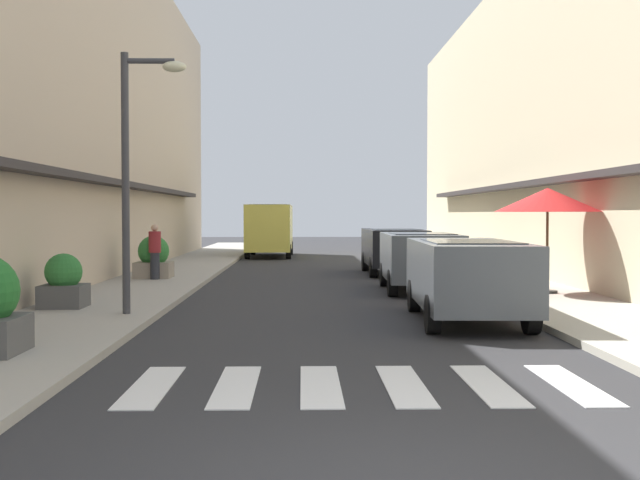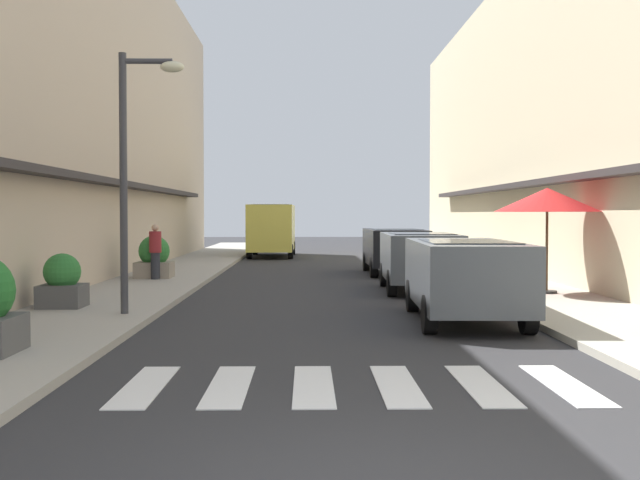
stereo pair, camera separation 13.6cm
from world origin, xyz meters
TOP-DOWN VIEW (x-y plane):
  - ground_plane at (0.00, 16.54)m, footprint 91.00×91.00m
  - sidewalk_left at (-4.70, 16.54)m, footprint 2.73×57.91m
  - sidewalk_right at (4.70, 16.54)m, footprint 2.73×57.91m
  - building_row_left at (-8.56, 17.61)m, footprint 5.50×39.23m
  - building_row_right at (8.56, 17.61)m, footprint 5.50×39.23m
  - crosswalk at (-0.00, 3.66)m, footprint 5.20×2.20m
  - parked_car_near at (2.29, 8.88)m, footprint 1.95×4.48m
  - parked_car_mid at (2.29, 14.53)m, footprint 1.91×4.02m
  - parked_car_far at (2.29, 20.25)m, footprint 1.82×4.45m
  - delivery_van at (-2.14, 30.74)m, footprint 2.05×5.42m
  - street_lamp at (-3.69, 9.28)m, footprint 1.19×0.28m
  - cafe_umbrella at (4.98, 12.87)m, footprint 2.42×2.42m
  - planter_midblock at (-5.34, 10.29)m, footprint 0.84×0.84m
  - planter_far at (-4.93, 17.49)m, footprint 1.02×1.02m
  - pedestrian_walking_far at (-4.79, 16.94)m, footprint 0.34×0.34m

SIDE VIEW (x-z plane):
  - ground_plane at x=0.00m, z-range 0.00..0.00m
  - crosswalk at x=0.00m, z-range 0.00..0.01m
  - sidewalk_left at x=-4.70m, z-range 0.00..0.12m
  - sidewalk_right at x=4.70m, z-range 0.00..0.12m
  - planter_midblock at x=-5.34m, z-range 0.07..1.13m
  - planter_far at x=-4.93m, z-range 0.06..1.27m
  - parked_car_mid at x=2.29m, z-range 0.19..1.66m
  - parked_car_near at x=2.29m, z-range 0.19..1.66m
  - parked_car_far at x=2.29m, z-range 0.19..1.66m
  - pedestrian_walking_far at x=-4.79m, z-range 0.15..1.69m
  - delivery_van at x=-2.14m, z-range 0.22..2.59m
  - cafe_umbrella at x=4.98m, z-range 1.05..3.47m
  - street_lamp at x=-3.69m, z-range 0.69..5.44m
  - building_row_right at x=8.56m, z-range 0.00..9.91m
  - building_row_left at x=-8.56m, z-range 0.00..10.89m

